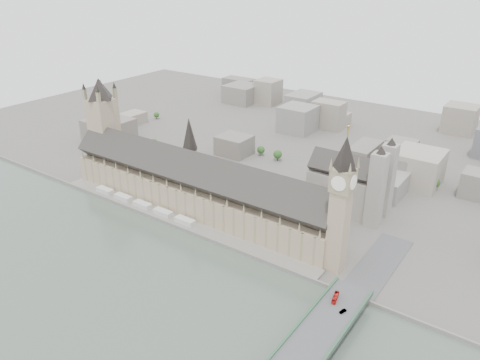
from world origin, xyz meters
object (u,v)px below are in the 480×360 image
Objects in this scene: victoria_tower at (104,123)px; westminster_abbey at (351,185)px; palace_of_westminster at (196,186)px; car_silver at (343,311)px; red_bus_north at (335,297)px; elizabeth_tower at (341,196)px.

westminster_abbey is (232.92, 69.00, -30.12)m from victoria_tower.
palace_of_westminster is 53.76× the size of car_silver.
red_bus_north is 2.25× the size of car_silver.
elizabeth_tower is 66.25m from red_bus_north.
westminster_abbey reaches higher than palace_of_westminster.
victoria_tower reaches higher than car_silver.
car_silver is (166.43, -62.89, -11.64)m from palace_of_westminster.
victoria_tower is 299.88m from car_silver.
red_bus_north is at bearing -70.19° from westminster_abbey.
red_bus_north is at bearing -12.31° from victoria_tower.
victoria_tower reaches higher than red_bus_north.
elizabeth_tower is 260.64m from victoria_tower.
elizabeth_tower is (138.00, -11.70, 35.38)m from palace_of_westminster.
victoria_tower is at bearing 155.11° from red_bus_north.
westminster_abbey reaches higher than red_bus_north.
elizabeth_tower reaches higher than red_bus_north.
car_silver is (8.65, -8.13, -0.73)m from red_bus_north.
westminster_abbey is at bearing 131.33° from car_silver.
red_bus_north is at bearing 156.22° from car_silver.
palace_of_westminster is at bearing -2.96° from victoria_tower.
car_silver is at bearing -55.81° from red_bus_north.
red_bus_north is (157.78, -54.76, -10.91)m from palace_of_westminster.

